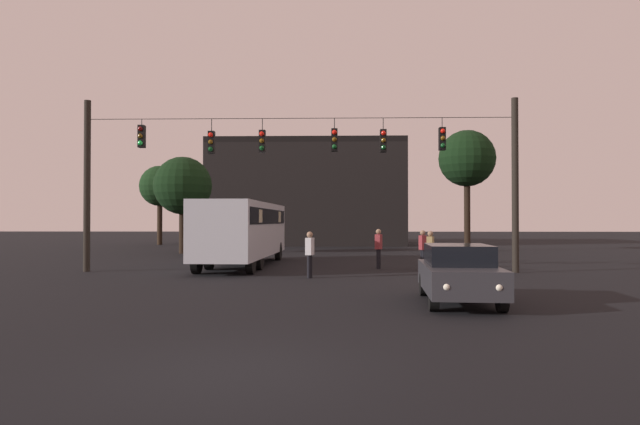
# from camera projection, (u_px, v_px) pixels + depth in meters

# --- Properties ---
(ground_plane) EXTENTS (168.00, 168.00, 0.00)m
(ground_plane) POSITION_uv_depth(u_px,v_px,m) (309.00, 258.00, 32.56)
(ground_plane) COLOR black
(ground_plane) RESTS_ON ground
(overhead_signal_span) EXTENTS (18.33, 0.44, 7.29)m
(overhead_signal_span) POSITION_uv_depth(u_px,v_px,m) (298.00, 169.00, 23.88)
(overhead_signal_span) COLOR black
(overhead_signal_span) RESTS_ON ground
(city_bus) EXTENTS (2.91, 11.08, 3.00)m
(city_bus) POSITION_uv_depth(u_px,v_px,m) (244.00, 227.00, 27.13)
(city_bus) COLOR #B7BCC6
(city_bus) RESTS_ON ground
(car_near_right) EXTENTS (2.11, 4.44, 1.52)m
(car_near_right) POSITION_uv_depth(u_px,v_px,m) (459.00, 273.00, 14.84)
(car_near_right) COLOR #2D2D33
(car_near_right) RESTS_ON ground
(pedestrian_crossing_left) EXTENTS (0.36, 0.42, 1.73)m
(pedestrian_crossing_left) POSITION_uv_depth(u_px,v_px,m) (430.00, 249.00, 23.63)
(pedestrian_crossing_left) COLOR black
(pedestrian_crossing_left) RESTS_ON ground
(pedestrian_crossing_center) EXTENTS (0.36, 0.42, 1.79)m
(pedestrian_crossing_center) POSITION_uv_depth(u_px,v_px,m) (379.00, 246.00, 25.50)
(pedestrian_crossing_center) COLOR black
(pedestrian_crossing_center) RESTS_ON ground
(pedestrian_crossing_right) EXTENTS (0.34, 0.41, 1.73)m
(pedestrian_crossing_right) POSITION_uv_depth(u_px,v_px,m) (423.00, 247.00, 25.44)
(pedestrian_crossing_right) COLOR black
(pedestrian_crossing_right) RESTS_ON ground
(pedestrian_near_bus) EXTENTS (0.34, 0.42, 1.75)m
(pedestrian_near_bus) POSITION_uv_depth(u_px,v_px,m) (310.00, 252.00, 21.38)
(pedestrian_near_bus) COLOR black
(pedestrian_near_bus) RESTS_ON ground
(corner_building) EXTENTS (17.21, 12.76, 9.30)m
(corner_building) POSITION_uv_depth(u_px,v_px,m) (309.00, 195.00, 53.88)
(corner_building) COLOR black
(corner_building) RESTS_ON ground
(tree_left_silhouette) EXTENTS (3.66, 3.66, 7.18)m
(tree_left_silhouette) POSITION_uv_depth(u_px,v_px,m) (160.00, 187.00, 51.53)
(tree_left_silhouette) COLOR #2D2116
(tree_left_silhouette) RESTS_ON ground
(tree_behind_building) EXTENTS (4.02, 4.02, 8.63)m
(tree_behind_building) POSITION_uv_depth(u_px,v_px,m) (467.00, 159.00, 40.45)
(tree_behind_building) COLOR black
(tree_behind_building) RESTS_ON ground
(tree_right_far) EXTENTS (3.84, 3.84, 6.42)m
(tree_right_far) POSITION_uv_depth(u_px,v_px,m) (183.00, 186.00, 37.71)
(tree_right_far) COLOR black
(tree_right_far) RESTS_ON ground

